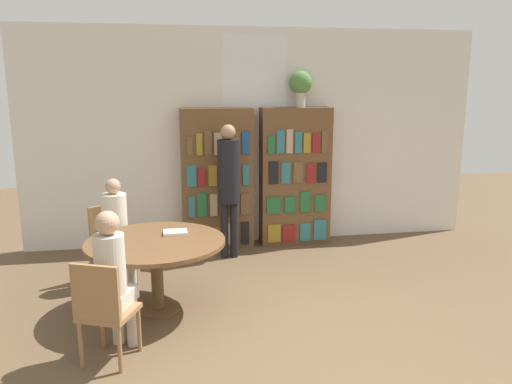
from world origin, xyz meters
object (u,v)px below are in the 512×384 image
Objects in this scene: bookshelf_right at (295,177)px; flower_vase at (300,85)px; librarian_standing at (229,178)px; bookshelf_left at (217,179)px; chair_near_camera at (104,308)px; seated_reader_left at (117,226)px; seated_reader_right at (113,274)px; reading_table at (156,250)px; chair_left_side at (111,240)px.

flower_vase is at bearing 4.87° from bookshelf_right.
flower_vase is at bearing 25.60° from librarian_standing.
bookshelf_left reaches higher than chair_near_camera.
chair_near_camera is (-2.28, -2.91, -0.47)m from bookshelf_right.
bookshelf_left is at bearing 101.37° from librarian_standing.
seated_reader_left is 0.98× the size of seated_reader_right.
flower_vase is at bearing 176.09° from seated_reader_left.
seated_reader_right is (-0.32, -0.78, 0.08)m from reading_table.
bookshelf_left is 1.11× the size of librarian_standing.
chair_near_camera is 0.72× the size of seated_reader_left.
chair_near_camera is at bearing 60.20° from seated_reader_left.
seated_reader_right is 0.72× the size of librarian_standing.
flower_vase reaches higher than chair_left_side.
chair_near_camera is 1.68m from seated_reader_left.
bookshelf_right is at bearing 0.01° from bookshelf_left.
bookshelf_left is 2.18× the size of chair_near_camera.
bookshelf_right is at bearing 172.72° from chair_left_side.
chair_left_side is at bearing -140.46° from bookshelf_left.
reading_table is 1.55× the size of chair_near_camera.
librarian_standing reaches higher than reading_table.
bookshelf_right is 2.71m from chair_left_side.
seated_reader_right is (0.21, -1.65, 0.22)m from chair_left_side.
reading_table is 1.03m from chair_left_side.
bookshelf_left is 1.00× the size of bookshelf_right.
seated_reader_right reaches higher than seated_reader_left.
seated_reader_right is at bearing 90.00° from chair_near_camera.
seated_reader_left is at bearing 121.58° from reading_table.
bookshelf_left is 0.52m from librarian_standing.
bookshelf_right is 1.54× the size of seated_reader_right.
flower_vase is 0.40× the size of seated_reader_left.
bookshelf_left is at bearing 90.32° from chair_near_camera.
flower_vase reaches higher than librarian_standing.
chair_near_camera is (-1.18, -2.91, -0.47)m from bookshelf_left.
seated_reader_right is (0.12, -1.50, 0.01)m from seated_reader_left.
bookshelf_right is 3.94× the size of flower_vase.
chair_left_side is (-0.54, 0.87, -0.14)m from reading_table.
seated_reader_left is 1.50m from seated_reader_right.
chair_left_side is at bearing 117.00° from chair_near_camera.
bookshelf_right is 1.27m from flower_vase.
flower_vase is at bearing 172.33° from chair_left_side.
flower_vase is 3.23m from chair_left_side.
bookshelf_left is 1.57× the size of seated_reader_left.
seated_reader_left is 1.57m from librarian_standing.
bookshelf_right is 1.57× the size of seated_reader_left.
chair_near_camera and chair_left_side have the same top height.
seated_reader_right reaches higher than chair_near_camera.
chair_left_side reaches higher than reading_table.
flower_vase is at bearing 0.24° from bookshelf_left.
bookshelf_left reaches higher than seated_reader_left.
reading_table is 1.12× the size of seated_reader_left.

